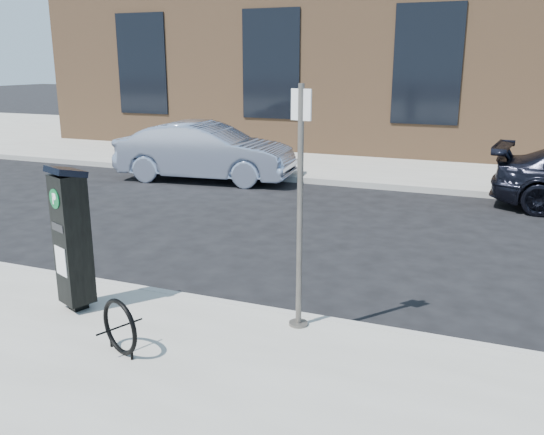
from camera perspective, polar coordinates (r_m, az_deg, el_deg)
The scene contains 9 objects.
ground at distance 7.19m, azimuth 0.92°, elevation -10.26°, with size 120.00×120.00×0.00m, color black.
sidewalk_far at distance 20.42m, azimuth 15.29°, elevation 6.17°, with size 60.00×12.00×0.15m, color gray.
curb_near at distance 7.14m, azimuth 0.86°, elevation -9.78°, with size 60.00×0.12×0.16m, color #9E9B93.
curb_far at distance 14.59m, azimuth 12.34°, elevation 2.91°, with size 60.00×0.12×0.16m, color #9E9B93.
building at distance 23.20m, azimuth 16.98°, elevation 17.18°, with size 28.00×10.05×8.25m.
parking_kiosk at distance 7.27m, azimuth -19.22°, elevation -1.86°, with size 0.52×0.49×1.78m.
sign_pole at distance 6.30m, azimuth 2.77°, elevation 0.59°, with size 0.24×0.22×2.72m.
bike_rack at distance 6.24m, azimuth -14.85°, elevation -10.45°, with size 0.58×0.28×0.61m.
car_silver at distance 15.51m, azimuth -6.60°, elevation 6.50°, with size 1.64×4.69×1.55m, color #96A3BF.
Camera 1 is at (2.32, -6.06, 3.09)m, focal length 38.00 mm.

